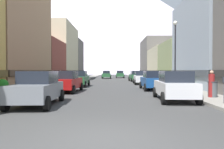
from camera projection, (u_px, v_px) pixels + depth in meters
The scene contains 27 objects.
ground_plane at pixel (107, 139), 5.90m from camera, with size 400.00×400.00×0.00m, color #3F3F3F.
sidewalk_left at pixel (79, 80), 40.95m from camera, with size 2.50×100.00×0.15m, color gray.
sidewalk_right at pixel (147, 80), 40.82m from camera, with size 2.50×100.00×0.15m, color gray.
storefront_left_2 at pixel (31, 63), 31.52m from camera, with size 8.49×8.23×6.10m.
storefront_left_3 at pixel (50, 54), 41.55m from camera, with size 8.88×11.74×10.25m.
storefront_left_4 at pixel (65, 60), 51.83m from camera, with size 8.09×8.04×8.88m.
storefront_right_2 at pixel (194, 63), 33.03m from camera, with size 9.23×8.95×6.02m.
storefront_right_3 at pixel (167, 64), 43.67m from camera, with size 6.36×11.74×6.22m.
storefront_right_4 at pixel (159, 59), 56.70m from camera, with size 8.27×13.30×9.69m.
car_left_0 at pixel (38, 88), 11.59m from camera, with size 2.22×4.47×1.78m.
car_left_1 at pixel (67, 81), 18.60m from camera, with size 2.22×4.47×1.78m.
car_left_2 at pixel (79, 79), 25.08m from camera, with size 2.06×4.40×1.78m.
car_right_0 at pixel (175, 86), 13.31m from camera, with size 2.24×4.48×1.78m.
car_right_1 at pixel (153, 80), 20.79m from camera, with size 2.07×4.41×1.78m.
car_right_2 at pixel (141, 77), 29.59m from camera, with size 2.16×4.45×1.78m.
car_right_3 at pixel (136, 76), 37.50m from camera, with size 2.24×4.48×1.78m.
car_driving_0 at pixel (107, 74), 51.00m from camera, with size 2.06×4.40×1.78m.
car_driving_1 at pixel (120, 74), 55.16m from camera, with size 2.06×4.40×1.78m.
parking_meter_near at pixel (224, 86), 11.24m from camera, with size 0.14×0.10×1.33m.
trash_bin_right at pixel (213, 89), 13.92m from camera, with size 0.59×0.59×0.98m.
potted_plant_0 at pixel (3, 86), 14.31m from camera, with size 0.74×0.74×1.11m.
potted_plant_1 at pixel (38, 83), 21.01m from camera, with size 0.49×0.49×0.83m.
potted_plant_2 at pixel (189, 84), 20.24m from camera, with size 0.52×0.52×0.85m.
pedestrian_0 at pixel (212, 85), 13.85m from camera, with size 0.36×0.36×1.67m.
pedestrian_1 at pixel (60, 78), 26.52m from camera, with size 0.36×0.36×1.67m.
streetlamp_right at pixel (175, 45), 18.82m from camera, with size 0.36×0.36×5.86m.
mountain_backdrop at pixel (105, 19), 264.82m from camera, with size 330.88×330.88×125.58m, color silver.
Camera 1 is at (0.19, -5.86, 1.81)m, focal length 35.72 mm.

